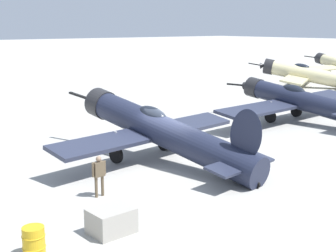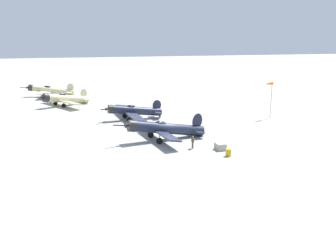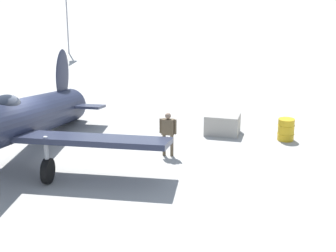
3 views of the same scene
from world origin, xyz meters
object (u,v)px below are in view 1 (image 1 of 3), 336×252
(airplane_foreground, at_px, (160,130))
(airplane_mid_apron, at_px, (298,100))
(airplane_far_line, at_px, (305,74))
(fuel_drum, at_px, (34,241))
(ground_crew_mechanic, at_px, (99,172))
(equipment_crate, at_px, (111,221))

(airplane_foreground, bearing_deg, airplane_mid_apron, -89.35)
(airplane_foreground, distance_m, airplane_far_line, 31.20)
(airplane_far_line, bearing_deg, airplane_mid_apron, 95.81)
(airplane_foreground, bearing_deg, fuel_drum, 114.10)
(airplane_mid_apron, distance_m, ground_crew_mechanic, 18.04)
(airplane_foreground, height_order, airplane_mid_apron, airplane_foreground)
(airplane_far_line, bearing_deg, equipment_crate, 88.84)
(fuel_drum, bearing_deg, airplane_mid_apron, 108.45)
(airplane_foreground, bearing_deg, airplane_far_line, -73.88)
(ground_crew_mechanic, bearing_deg, airplane_far_line, -69.52)
(airplane_mid_apron, height_order, equipment_crate, airplane_mid_apron)
(airplane_mid_apron, bearing_deg, airplane_far_line, -60.07)
(airplane_mid_apron, bearing_deg, ground_crew_mechanic, 98.94)
(airplane_mid_apron, distance_m, equipment_crate, 20.23)
(fuel_drum, bearing_deg, ground_crew_mechanic, 127.69)
(airplane_far_line, relative_size, equipment_crate, 8.59)
(airplane_mid_apron, relative_size, fuel_drum, 16.15)
(ground_crew_mechanic, xyz_separation_m, equipment_crate, (3.02, -1.33, -0.56))
(airplane_far_line, distance_m, fuel_drum, 41.07)
(airplane_mid_apron, distance_m, fuel_drum, 22.53)
(airplane_foreground, distance_m, airplane_mid_apron, 13.05)
(ground_crew_mechanic, height_order, equipment_crate, ground_crew_mechanic)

